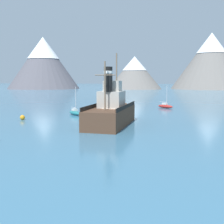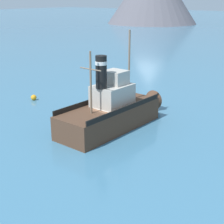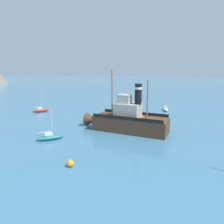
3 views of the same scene
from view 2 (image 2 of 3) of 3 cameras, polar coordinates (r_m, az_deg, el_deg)
ground_plane at (r=35.26m, az=-0.70°, el=-3.21°), size 600.00×600.00×0.00m
old_tugboat at (r=35.82m, az=0.18°, el=0.27°), size 4.83×14.51×9.90m
sailboat_teal at (r=47.87m, az=-1.60°, el=3.27°), size 3.53×3.39×4.90m
mooring_buoy at (r=46.80m, az=-12.89°, el=2.37°), size 0.75×0.75×0.75m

